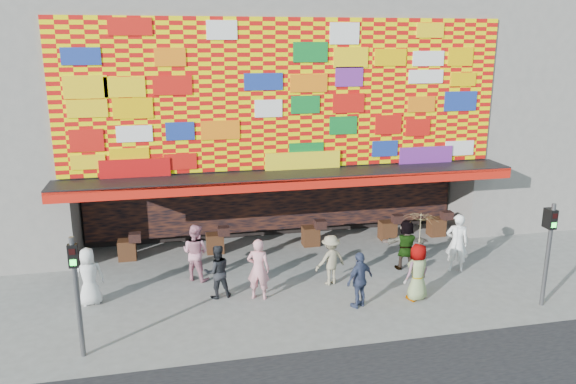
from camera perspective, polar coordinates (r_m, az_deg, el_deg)
name	(u,v)px	position (r m, az deg, el deg)	size (l,w,h in m)	color
ground	(317,303)	(16.43, 3.01, -11.16)	(90.00, 90.00, 0.00)	slate
shop_building	(265,93)	(22.81, -2.33, 9.98)	(15.20, 9.40, 10.00)	gray
neighbor_right	(555,71)	(27.98, 25.49, 11.08)	(11.00, 8.00, 12.00)	gray
signal_left	(76,284)	(13.97, -20.72, -8.71)	(0.22, 0.20, 3.00)	#59595B
signal_right	(549,243)	(17.15, 25.00, -4.75)	(0.22, 0.20, 3.00)	#59595B
ped_a	(89,277)	(16.95, -19.57, -8.10)	(0.82, 0.53, 1.68)	silver
ped_b	(258,269)	(16.33, -3.02, -7.81)	(0.67, 0.44, 1.83)	pink
ped_c	(217,272)	(16.55, -7.21, -8.02)	(0.78, 0.61, 1.60)	black
ped_d	(331,260)	(17.35, 4.35, -6.89)	(1.01, 0.58, 1.57)	gray
ped_e	(360,280)	(15.98, 7.30, -8.84)	(0.96, 0.40, 1.63)	#353F5E
ped_f	(406,245)	(18.80, 11.89, -5.25)	(1.55, 0.49, 1.67)	gray
ped_g	(417,272)	(16.69, 13.01, -7.93)	(0.83, 0.54, 1.69)	gray
ped_h	(457,243)	(18.96, 16.79, -4.97)	(0.71, 0.46, 1.94)	white
ped_i	(195,252)	(17.81, -9.38, -6.06)	(0.88, 0.68, 1.80)	pink
parasol	(420,229)	(16.23, 13.29, -3.66)	(1.30, 1.31, 1.87)	beige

